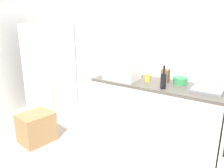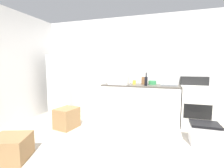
{
  "view_description": "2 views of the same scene",
  "coord_description": "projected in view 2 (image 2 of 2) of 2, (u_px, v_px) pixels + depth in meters",
  "views": [
    {
      "loc": [
        1.45,
        -1.68,
        1.82
      ],
      "look_at": [
        -0.09,
        0.67,
        0.96
      ],
      "focal_mm": 37.22,
      "sensor_mm": 36.0,
      "label": 1
    },
    {
      "loc": [
        0.84,
        -2.7,
        1.35
      ],
      "look_at": [
        -0.21,
        0.59,
        0.96
      ],
      "focal_mm": 26.03,
      "sensor_mm": 36.0,
      "label": 2
    }
  ],
  "objects": [
    {
      "name": "wine_bottle",
      "position": [
        146.0,
        81.0,
        3.67
      ],
      "size": [
        0.07,
        0.07,
        0.3
      ],
      "color": "black",
      "rests_on": "kitchen_counter"
    },
    {
      "name": "cardboard_box_medium",
      "position": [
        11.0,
        148.0,
        2.34
      ],
      "size": [
        0.61,
        0.59,
        0.34
      ],
      "primitive_type": "cube",
      "rotation": [
        0.0,
        0.0,
        0.35
      ],
      "color": "olive",
      "rests_on": "ground_plane"
    },
    {
      "name": "kitchen_counter",
      "position": [
        140.0,
        103.0,
        3.95
      ],
      "size": [
        1.8,
        0.6,
        0.9
      ],
      "color": "white",
      "rests_on": "ground_plane"
    },
    {
      "name": "cardboard_box_large",
      "position": [
        67.0,
        118.0,
        3.54
      ],
      "size": [
        0.47,
        0.52,
        0.44
      ],
      "primitive_type": "cube",
      "rotation": [
        0.0,
        0.0,
        -0.17
      ],
      "color": "olive",
      "rests_on": "ground_plane"
    },
    {
      "name": "ground_plane",
      "position": [
        113.0,
        140.0,
        2.96
      ],
      "size": [
        6.0,
        6.0,
        0.0
      ],
      "primitive_type": "plane",
      "color": "#B2A899"
    },
    {
      "name": "refrigerator",
      "position": [
        65.0,
        85.0,
        4.48
      ],
      "size": [
        0.68,
        0.66,
        1.65
      ],
      "primitive_type": "cube",
      "color": "silver",
      "rests_on": "ground_plane"
    },
    {
      "name": "sink_basin",
      "position": [
        169.0,
        85.0,
        3.72
      ],
      "size": [
        0.36,
        0.32,
        0.03
      ],
      "primitive_type": "cube",
      "color": "slate",
      "rests_on": "kitchen_counter"
    },
    {
      "name": "stove_oven",
      "position": [
        195.0,
        106.0,
        3.59
      ],
      "size": [
        0.6,
        0.61,
        1.1
      ],
      "color": "silver",
      "rests_on": "ground_plane"
    },
    {
      "name": "mixing_bowl",
      "position": [
        152.0,
        82.0,
        3.95
      ],
      "size": [
        0.19,
        0.19,
        0.09
      ],
      "primitive_type": "cylinder",
      "color": "#338C4C",
      "rests_on": "kitchen_counter"
    },
    {
      "name": "knife_block",
      "position": [
        144.0,
        81.0,
        3.98
      ],
      "size": [
        0.1,
        0.1,
        0.18
      ],
      "primitive_type": "cube",
      "color": "brown",
      "rests_on": "kitchen_counter"
    },
    {
      "name": "coffee_mug",
      "position": [
        134.0,
        82.0,
        3.95
      ],
      "size": [
        0.08,
        0.08,
        0.1
      ],
      "primitive_type": "cylinder",
      "color": "gold",
      "rests_on": "kitchen_counter"
    },
    {
      "name": "microwave",
      "position": [
        119.0,
        79.0,
        3.96
      ],
      "size": [
        0.46,
        0.34,
        0.27
      ],
      "primitive_type": "cube",
      "color": "white",
      "rests_on": "kitchen_counter"
    },
    {
      "name": "wall_back",
      "position": [
        131.0,
        68.0,
        4.28
      ],
      "size": [
        5.0,
        0.1,
        2.6
      ],
      "primitive_type": "cube",
      "color": "silver",
      "rests_on": "ground_plane"
    },
    {
      "name": "wall_left",
      "position": [
        7.0,
        68.0,
        3.55
      ],
      "size": [
        0.1,
        3.2,
        2.6
      ],
      "primitive_type": "cube",
      "color": "silver",
      "rests_on": "ground_plane"
    },
    {
      "name": "storage_bin",
      "position": [
        204.0,
        134.0,
        2.78
      ],
      "size": [
        0.46,
        0.36,
        0.38
      ],
      "color": "silver",
      "rests_on": "ground_plane"
    }
  ]
}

